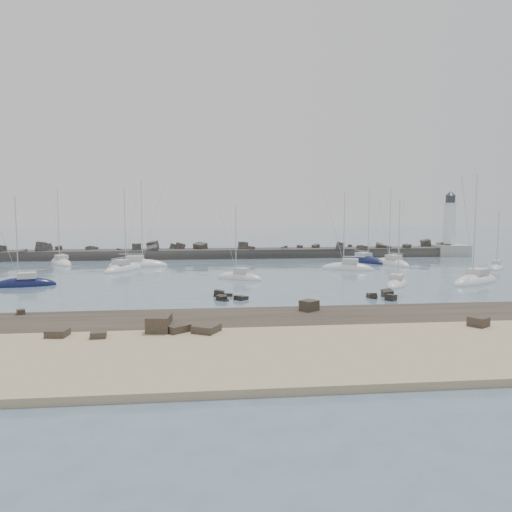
{
  "coord_description": "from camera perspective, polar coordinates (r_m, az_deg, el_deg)",
  "views": [
    {
      "loc": [
        -6.9,
        -64.95,
        10.26
      ],
      "look_at": [
        1.76,
        12.0,
        2.79
      ],
      "focal_mm": 35.0,
      "sensor_mm": 36.0,
      "label": 1
    }
  ],
  "objects": [
    {
      "name": "sailboat_3",
      "position": [
        85.03,
        -14.93,
        -1.5
      ],
      "size": [
        6.93,
        9.51,
        14.7
      ],
      "color": "silver",
      "rests_on": "ground"
    },
    {
      "name": "ground",
      "position": [
        66.12,
        -0.35,
        -3.42
      ],
      "size": [
        400.0,
        400.0,
        0.0
      ],
      "primitive_type": "plane",
      "color": "slate",
      "rests_on": "ground"
    },
    {
      "name": "rock_cluster_near",
      "position": [
        57.03,
        -3.09,
        -4.81
      ],
      "size": [
        3.95,
        4.28,
        1.4
      ],
      "color": "black",
      "rests_on": "ground"
    },
    {
      "name": "lighthouse",
      "position": [
        116.43,
        21.18,
        1.61
      ],
      "size": [
        7.0,
        7.0,
        14.6
      ],
      "color": "#979692",
      "rests_on": "ground"
    },
    {
      "name": "sailboat_5",
      "position": [
        72.14,
        -1.88,
        -2.55
      ],
      "size": [
        7.27,
        5.87,
        11.7
      ],
      "color": "silver",
      "rests_on": "ground"
    },
    {
      "name": "sailboat_4",
      "position": [
        90.6,
        -13.35,
        -1.05
      ],
      "size": [
        10.47,
        3.66,
        16.25
      ],
      "color": "silver",
      "rests_on": "ground"
    },
    {
      "name": "sailboat_1",
      "position": [
        98.51,
        -21.4,
        -0.77
      ],
      "size": [
        7.1,
        9.74,
        14.89
      ],
      "color": "silver",
      "rests_on": "ground"
    },
    {
      "name": "rock_cluster_far",
      "position": [
        59.37,
        14.4,
        -4.4
      ],
      "size": [
        3.28,
        3.97,
        1.31
      ],
      "color": "black",
      "rests_on": "ground"
    },
    {
      "name": "sailboat_8",
      "position": [
        84.67,
        10.44,
        -1.43
      ],
      "size": [
        9.05,
        6.09,
        13.97
      ],
      "color": "silver",
      "rests_on": "ground"
    },
    {
      "name": "breakwater",
      "position": [
        103.45,
        -6.99,
        -0.05
      ],
      "size": [
        115.0,
        6.69,
        5.14
      ],
      "color": "#2E2C29",
      "rests_on": "ground"
    },
    {
      "name": "sailboat_10",
      "position": [
        75.02,
        23.82,
        -2.7
      ],
      "size": [
        10.18,
        8.02,
        15.94
      ],
      "color": "silver",
      "rests_on": "ground"
    },
    {
      "name": "sailboat_6",
      "position": [
        69.22,
        15.8,
        -3.11
      ],
      "size": [
        6.14,
        7.86,
        12.29
      ],
      "color": "silver",
      "rests_on": "ground"
    },
    {
      "name": "sailboat_11",
      "position": [
        93.99,
        25.77,
        -1.22
      ],
      "size": [
        5.67,
        6.67,
        10.81
      ],
      "color": "silver",
      "rests_on": "ground"
    },
    {
      "name": "rock_shelf",
      "position": [
        44.63,
        2.5,
        -7.76
      ],
      "size": [
        140.0,
        12.0,
        2.09
      ],
      "color": "#2D251F",
      "rests_on": "ground"
    },
    {
      "name": "sailboat_7",
      "position": [
        97.13,
        12.34,
        -0.6
      ],
      "size": [
        6.63,
        10.28,
        15.51
      ],
      "color": "#0D1339",
      "rests_on": "ground"
    },
    {
      "name": "sailboat_9",
      "position": [
        93.76,
        15.25,
        -0.87
      ],
      "size": [
        5.47,
        9.74,
        14.76
      ],
      "color": "silver",
      "rests_on": "ground"
    },
    {
      "name": "sand_strip",
      "position": [
        35.2,
        5.27,
        -11.46
      ],
      "size": [
        140.0,
        14.0,
        1.0
      ],
      "primitive_type": "cube",
      "color": "tan",
      "rests_on": "ground"
    },
    {
      "name": "sailboat_2",
      "position": [
        72.55,
        -24.96,
        -3.01
      ],
      "size": [
        8.31,
        3.93,
        12.85
      ],
      "color": "#0D1339",
      "rests_on": "ground"
    }
  ]
}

